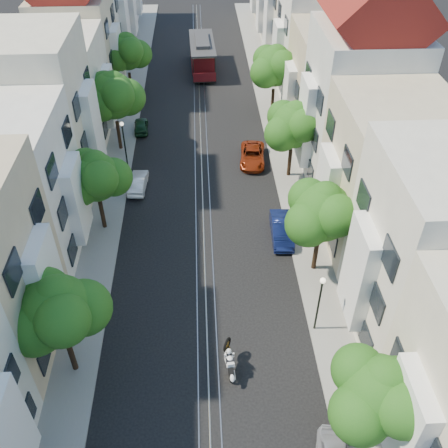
{
  "coord_description": "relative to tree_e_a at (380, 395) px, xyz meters",
  "views": [
    {
      "loc": [
        0.05,
        -14.27,
        23.49
      ],
      "look_at": [
        1.38,
        11.32,
        2.2
      ],
      "focal_mm": 40.0,
      "sensor_mm": 36.0,
      "label": 1
    }
  ],
  "objects": [
    {
      "name": "rail_left",
      "position": [
        -7.81,
        31.02,
        -4.39
      ],
      "size": [
        0.06,
        80.0,
        0.02
      ],
      "primitive_type": "cube",
      "color": "gray",
      "rests_on": "ground"
    },
    {
      "name": "lamp_west",
      "position": [
        -13.56,
        25.02,
        -1.55
      ],
      "size": [
        0.32,
        0.32,
        4.16
      ],
      "color": "black",
      "rests_on": "ground"
    },
    {
      "name": "tree_e_b",
      "position": [
        0.0,
        12.0,
        0.34
      ],
      "size": [
        4.93,
        4.08,
        6.68
      ],
      "color": "black",
      "rests_on": "ground"
    },
    {
      "name": "cable_car",
      "position": [
        -6.76,
        45.39,
        -2.42
      ],
      "size": [
        3.0,
        8.79,
        3.35
      ],
      "rotation": [
        0.0,
        0.0,
        0.03
      ],
      "color": "black",
      "rests_on": "ground"
    },
    {
      "name": "sportbike_rider",
      "position": [
        -6.11,
        4.52,
        -3.47
      ],
      "size": [
        0.62,
        2.2,
        1.68
      ],
      "rotation": [
        0.0,
        0.0,
        0.09
      ],
      "color": "black",
      "rests_on": "ground"
    },
    {
      "name": "tree_e_d",
      "position": [
        0.0,
        34.0,
        0.47
      ],
      "size": [
        5.01,
        4.16,
        6.85
      ],
      "color": "black",
      "rests_on": "ground"
    },
    {
      "name": "lane_line",
      "position": [
        -7.26,
        31.02,
        -4.4
      ],
      "size": [
        0.08,
        80.0,
        0.01
      ],
      "primitive_type": "cube",
      "color": "tan",
      "rests_on": "ground"
    },
    {
      "name": "parked_car_w_mid",
      "position": [
        -12.38,
        21.85,
        -3.81
      ],
      "size": [
        1.44,
        3.62,
        1.17
      ],
      "primitive_type": "imported",
      "rotation": [
        0.0,
        0.0,
        3.08
      ],
      "color": "white",
      "rests_on": "ground"
    },
    {
      "name": "rail_slot",
      "position": [
        -7.26,
        31.02,
        -4.39
      ],
      "size": [
        0.06,
        80.0,
        0.02
      ],
      "primitive_type": "cube",
      "color": "gray",
      "rests_on": "ground"
    },
    {
      "name": "townhouses_west",
      "position": [
        -19.13,
        30.94,
        0.68
      ],
      "size": [
        7.75,
        72.0,
        11.76
      ],
      "color": "silver",
      "rests_on": "ground"
    },
    {
      "name": "tree_e_a",
      "position": [
        0.0,
        0.0,
        0.0
      ],
      "size": [
        4.72,
        3.87,
        6.27
      ],
      "color": "black",
      "rests_on": "ground"
    },
    {
      "name": "rail_right",
      "position": [
        -6.71,
        31.02,
        -4.39
      ],
      "size": [
        0.06,
        80.0,
        0.02
      ],
      "primitive_type": "cube",
      "color": "gray",
      "rests_on": "ground"
    },
    {
      "name": "parked_car_e_far",
      "position": [
        -2.86,
        25.32,
        -3.78
      ],
      "size": [
        2.53,
        4.65,
        1.24
      ],
      "primitive_type": "imported",
      "rotation": [
        0.0,
        0.0,
        -0.11
      ],
      "color": "maroon",
      "rests_on": "ground"
    },
    {
      "name": "sidewalk_west",
      "position": [
        -14.51,
        31.02,
        -4.34
      ],
      "size": [
        2.5,
        80.0,
        0.12
      ],
      "primitive_type": "cube",
      "color": "gray",
      "rests_on": "ground"
    },
    {
      "name": "tree_w_b",
      "position": [
        -14.4,
        17.0,
        0.0
      ],
      "size": [
        4.72,
        3.87,
        6.27
      ],
      "color": "black",
      "rests_on": "ground"
    },
    {
      "name": "tree_w_c",
      "position": [
        -14.4,
        28.0,
        0.67
      ],
      "size": [
        5.13,
        4.28,
        7.09
      ],
      "color": "black",
      "rests_on": "ground"
    },
    {
      "name": "tree_e_c",
      "position": [
        0.0,
        23.0,
        0.2
      ],
      "size": [
        4.84,
        3.99,
        6.52
      ],
      "color": "black",
      "rests_on": "ground"
    },
    {
      "name": "parked_car_e_mid",
      "position": [
        -1.74,
        15.35,
        -3.73
      ],
      "size": [
        1.57,
        4.13,
        1.34
      ],
      "primitive_type": "imported",
      "rotation": [
        0.0,
        0.0,
        -0.04
      ],
      "color": "#0D1643",
      "rests_on": "ground"
    },
    {
      "name": "parked_car_w_far",
      "position": [
        -12.86,
        31.28,
        -3.85
      ],
      "size": [
        1.49,
        3.27,
        1.09
      ],
      "primitive_type": "imported",
      "rotation": [
        0.0,
        0.0,
        3.2
      ],
      "color": "#16381F",
      "rests_on": "ground"
    },
    {
      "name": "tree_w_d",
      "position": [
        -14.4,
        39.0,
        0.2
      ],
      "size": [
        4.84,
        3.99,
        6.52
      ],
      "color": "black",
      "rests_on": "ground"
    },
    {
      "name": "townhouses_east",
      "position": [
        4.61,
        30.94,
        0.79
      ],
      "size": [
        7.75,
        72.0,
        12.0
      ],
      "color": "beige",
      "rests_on": "ground"
    },
    {
      "name": "tree_w_a",
      "position": [
        -14.4,
        5.0,
        0.34
      ],
      "size": [
        4.93,
        4.08,
        6.68
      ],
      "color": "black",
      "rests_on": "ground"
    },
    {
      "name": "sidewalk_east",
      "position": [
        -0.01,
        31.02,
        -4.34
      ],
      "size": [
        2.5,
        80.0,
        0.12
      ],
      "primitive_type": "cube",
      "color": "gray",
      "rests_on": "ground"
    },
    {
      "name": "ground",
      "position": [
        -7.26,
        31.02,
        -4.4
      ],
      "size": [
        200.0,
        200.0,
        0.0
      ],
      "primitive_type": "plane",
      "color": "black",
      "rests_on": "ground"
    },
    {
      "name": "lamp_east",
      "position": [
        -0.96,
        7.02,
        -1.55
      ],
      "size": [
        0.32,
        0.32,
        4.16
      ],
      "color": "black",
      "rests_on": "ground"
    }
  ]
}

